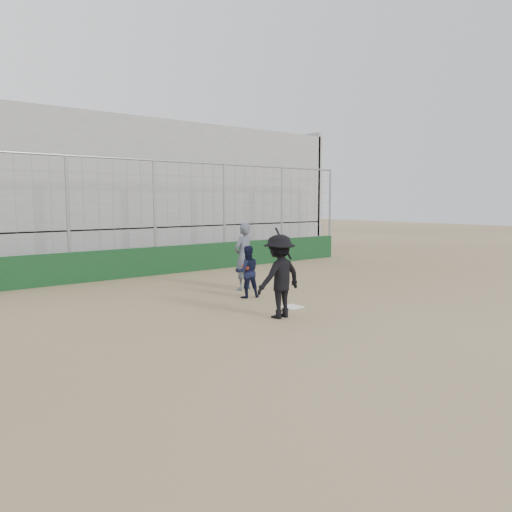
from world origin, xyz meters
TOP-DOWN VIEW (x-y plane):
  - ground at (0.00, 0.00)m, footprint 90.00×90.00m
  - home_plate at (0.00, 0.00)m, footprint 0.44×0.44m
  - backstop at (0.00, 7.00)m, footprint 18.10×0.25m
  - bleachers at (0.00, 11.95)m, footprint 20.25×6.70m
  - batter_at_plate at (-0.96, -0.60)m, footprint 1.25×0.82m
  - catcher_crouched at (-0.11, 1.64)m, footprint 0.81×0.71m
  - umpire at (0.57, 2.68)m, footprint 0.80×0.61m

SIDE VIEW (x-z plane):
  - ground at x=0.00m, z-range 0.00..0.00m
  - home_plate at x=0.00m, z-range 0.00..0.02m
  - catcher_crouched at x=-0.11m, z-range 0.00..0.97m
  - umpire at x=0.57m, z-range 0.00..1.77m
  - batter_at_plate at x=-0.96m, z-range -0.07..1.93m
  - backstop at x=0.00m, z-range -1.06..2.98m
  - bleachers at x=0.00m, z-range -0.57..6.41m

